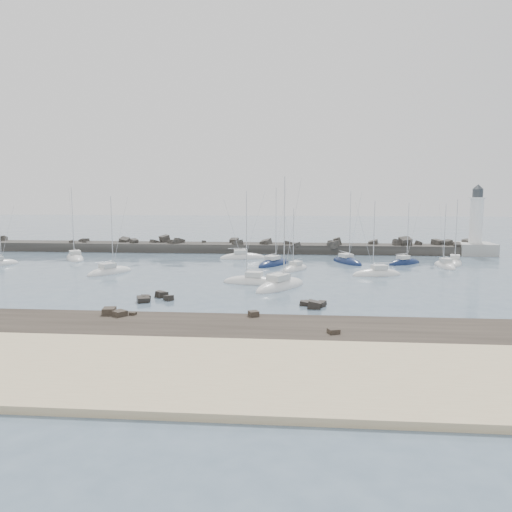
{
  "coord_description": "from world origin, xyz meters",
  "views": [
    {
      "loc": [
        12.04,
        -64.18,
        12.33
      ],
      "look_at": [
        5.43,
        12.0,
        2.54
      ],
      "focal_mm": 35.0,
      "sensor_mm": 36.0,
      "label": 1
    }
  ],
  "objects_px": {
    "sailboat_14": "(274,264)",
    "sailboat_12": "(455,263)",
    "sailboat_4": "(243,258)",
    "sailboat_13": "(404,263)",
    "sailboat_6": "(295,269)",
    "lighthouse": "(475,239)",
    "sailboat_5": "(251,282)",
    "sailboat_10": "(445,266)",
    "sailboat_3": "(110,272)",
    "sailboat_7": "(280,287)",
    "sailboat_9": "(377,275)",
    "sailboat_8": "(347,262)",
    "sailboat_1": "(75,258)"
  },
  "relations": [
    {
      "from": "sailboat_14",
      "to": "sailboat_12",
      "type": "bearing_deg",
      "value": 6.19
    },
    {
      "from": "sailboat_4",
      "to": "sailboat_13",
      "type": "relative_size",
      "value": 1.2
    },
    {
      "from": "sailboat_6",
      "to": "sailboat_13",
      "type": "relative_size",
      "value": 0.93
    },
    {
      "from": "lighthouse",
      "to": "sailboat_5",
      "type": "height_order",
      "value": "lighthouse"
    },
    {
      "from": "sailboat_6",
      "to": "sailboat_10",
      "type": "height_order",
      "value": "sailboat_10"
    },
    {
      "from": "sailboat_3",
      "to": "sailboat_12",
      "type": "bearing_deg",
      "value": 14.7
    },
    {
      "from": "sailboat_7",
      "to": "sailboat_13",
      "type": "xyz_separation_m",
      "value": [
        20.58,
        23.76,
        -0.01
      ]
    },
    {
      "from": "sailboat_6",
      "to": "sailboat_9",
      "type": "distance_m",
      "value": 12.86
    },
    {
      "from": "sailboat_4",
      "to": "sailboat_8",
      "type": "bearing_deg",
      "value": -11.5
    },
    {
      "from": "sailboat_9",
      "to": "sailboat_3",
      "type": "bearing_deg",
      "value": -177.79
    },
    {
      "from": "sailboat_8",
      "to": "sailboat_14",
      "type": "distance_m",
      "value": 13.27
    },
    {
      "from": "sailboat_4",
      "to": "sailboat_8",
      "type": "height_order",
      "value": "sailboat_4"
    },
    {
      "from": "sailboat_4",
      "to": "sailboat_5",
      "type": "bearing_deg",
      "value": -80.94
    },
    {
      "from": "sailboat_5",
      "to": "sailboat_8",
      "type": "xyz_separation_m",
      "value": [
        14.91,
        21.39,
        -0.01
      ]
    },
    {
      "from": "sailboat_4",
      "to": "sailboat_8",
      "type": "xyz_separation_m",
      "value": [
        18.93,
        -3.85,
        -0.01
      ]
    },
    {
      "from": "sailboat_12",
      "to": "sailboat_4",
      "type": "bearing_deg",
      "value": 173.77
    },
    {
      "from": "lighthouse",
      "to": "sailboat_5",
      "type": "distance_m",
      "value": 54.65
    },
    {
      "from": "lighthouse",
      "to": "sailboat_12",
      "type": "relative_size",
      "value": 1.2
    },
    {
      "from": "lighthouse",
      "to": "sailboat_12",
      "type": "height_order",
      "value": "lighthouse"
    },
    {
      "from": "sailboat_4",
      "to": "sailboat_10",
      "type": "xyz_separation_m",
      "value": [
        34.56,
        -7.76,
        0.0
      ]
    },
    {
      "from": "sailboat_6",
      "to": "sailboat_1",
      "type": "bearing_deg",
      "value": 166.69
    },
    {
      "from": "sailboat_10",
      "to": "sailboat_7",
      "type": "bearing_deg",
      "value": -142.26
    },
    {
      "from": "sailboat_4",
      "to": "sailboat_6",
      "type": "bearing_deg",
      "value": -53.04
    },
    {
      "from": "sailboat_1",
      "to": "sailboat_14",
      "type": "height_order",
      "value": "sailboat_1"
    },
    {
      "from": "lighthouse",
      "to": "sailboat_9",
      "type": "xyz_separation_m",
      "value": [
        -23.32,
        -27.45,
        -2.95
      ]
    },
    {
      "from": "sailboat_1",
      "to": "sailboat_6",
      "type": "relative_size",
      "value": 1.34
    },
    {
      "from": "sailboat_7",
      "to": "sailboat_8",
      "type": "distance_m",
      "value": 26.68
    },
    {
      "from": "sailboat_7",
      "to": "sailboat_9",
      "type": "xyz_separation_m",
      "value": [
        13.98,
        11.13,
        -0.01
      ]
    },
    {
      "from": "sailboat_14",
      "to": "lighthouse",
      "type": "bearing_deg",
      "value": 24.37
    },
    {
      "from": "sailboat_9",
      "to": "sailboat_10",
      "type": "xyz_separation_m",
      "value": [
        12.48,
        9.35,
        -0.0
      ]
    },
    {
      "from": "sailboat_5",
      "to": "sailboat_9",
      "type": "distance_m",
      "value": 19.8
    },
    {
      "from": "sailboat_13",
      "to": "sailboat_1",
      "type": "bearing_deg",
      "value": 179.02
    },
    {
      "from": "sailboat_6",
      "to": "sailboat_3",
      "type": "bearing_deg",
      "value": -168.87
    },
    {
      "from": "sailboat_7",
      "to": "sailboat_4",
      "type": "bearing_deg",
      "value": 106.01
    },
    {
      "from": "sailboat_4",
      "to": "sailboat_5",
      "type": "distance_m",
      "value": 25.56
    },
    {
      "from": "sailboat_7",
      "to": "sailboat_10",
      "type": "xyz_separation_m",
      "value": [
        26.46,
        20.47,
        -0.01
      ]
    },
    {
      "from": "lighthouse",
      "to": "sailboat_6",
      "type": "bearing_deg",
      "value": -146.59
    },
    {
      "from": "sailboat_6",
      "to": "sailboat_5",
      "type": "bearing_deg",
      "value": -115.71
    },
    {
      "from": "sailboat_7",
      "to": "sailboat_3",
      "type": "bearing_deg",
      "value": 160.16
    },
    {
      "from": "sailboat_3",
      "to": "sailboat_13",
      "type": "relative_size",
      "value": 1.11
    },
    {
      "from": "sailboat_4",
      "to": "sailboat_6",
      "type": "height_order",
      "value": "sailboat_4"
    },
    {
      "from": "sailboat_7",
      "to": "sailboat_10",
      "type": "distance_m",
      "value": 33.45
    },
    {
      "from": "sailboat_7",
      "to": "sailboat_12",
      "type": "xyz_separation_m",
      "value": [
        29.17,
        24.17,
        -0.0
      ]
    },
    {
      "from": "sailboat_5",
      "to": "sailboat_7",
      "type": "xyz_separation_m",
      "value": [
        4.08,
        -3.0,
        0.01
      ]
    },
    {
      "from": "sailboat_5",
      "to": "sailboat_7",
      "type": "distance_m",
      "value": 5.06
    },
    {
      "from": "sailboat_4",
      "to": "sailboat_12",
      "type": "xyz_separation_m",
      "value": [
        37.27,
        -4.07,
        0.01
      ]
    },
    {
      "from": "sailboat_8",
      "to": "sailboat_1",
      "type": "bearing_deg",
      "value": 179.54
    },
    {
      "from": "sailboat_10",
      "to": "sailboat_14",
      "type": "distance_m",
      "value": 28.41
    },
    {
      "from": "sailboat_1",
      "to": "sailboat_5",
      "type": "height_order",
      "value": "sailboat_1"
    },
    {
      "from": "lighthouse",
      "to": "sailboat_10",
      "type": "distance_m",
      "value": 21.3
    }
  ]
}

